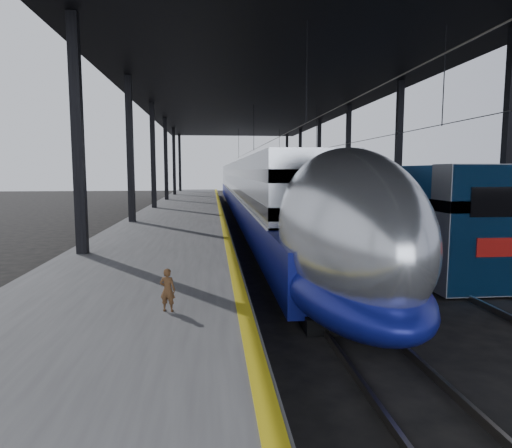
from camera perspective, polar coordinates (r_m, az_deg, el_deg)
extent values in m
plane|color=black|center=(11.79, 1.27, -12.32)|extent=(160.00, 160.00, 0.00)
cube|color=#4C4C4F|center=(31.32, -9.49, 0.45)|extent=(6.00, 80.00, 1.00)
cube|color=gold|center=(31.20, -4.37, 1.43)|extent=(0.30, 80.00, 0.01)
cube|color=slate|center=(31.40, -0.74, -0.22)|extent=(0.08, 80.00, 0.16)
cube|color=slate|center=(31.56, 1.86, -0.19)|extent=(0.08, 80.00, 0.16)
cube|color=slate|center=(32.21, 8.16, -0.11)|extent=(0.08, 80.00, 0.16)
cube|color=slate|center=(32.58, 10.62, -0.08)|extent=(0.08, 80.00, 0.16)
cube|color=black|center=(16.69, -21.32, 8.49)|extent=(0.35, 0.35, 9.00)
cube|color=black|center=(19.45, 28.95, 7.79)|extent=(0.35, 0.35, 9.00)
cube|color=black|center=(26.46, -15.42, 7.86)|extent=(0.35, 0.35, 9.00)
cube|color=black|center=(28.28, 17.35, 7.70)|extent=(0.35, 0.35, 9.00)
cube|color=black|center=(36.35, -12.73, 7.53)|extent=(0.35, 0.35, 9.00)
cube|color=black|center=(37.70, 11.40, 7.53)|extent=(0.35, 0.35, 9.00)
cube|color=black|center=(46.29, -11.19, 7.34)|extent=(0.35, 0.35, 9.00)
cube|color=black|center=(47.35, 7.86, 7.39)|extent=(0.35, 0.35, 9.00)
cube|color=black|center=(56.25, -10.19, 7.22)|extent=(0.35, 0.35, 9.00)
cube|color=black|center=(57.13, 5.52, 7.28)|extent=(0.35, 0.35, 9.00)
cube|color=black|center=(66.22, -9.50, 7.13)|extent=(0.35, 0.35, 9.00)
cube|color=black|center=(66.97, 3.87, 7.20)|extent=(0.35, 0.35, 9.00)
cube|color=black|center=(31.70, 0.39, 16.48)|extent=(18.00, 75.00, 0.45)
cylinder|color=slate|center=(31.29, 0.57, 9.70)|extent=(0.03, 74.00, 0.03)
cylinder|color=slate|center=(32.21, 9.58, 9.52)|extent=(0.03, 74.00, 0.03)
cube|color=#B6B9BD|center=(42.96, -1.11, 4.79)|extent=(3.08, 57.00, 4.25)
cube|color=navy|center=(41.53, -0.94, 2.89)|extent=(3.17, 62.00, 1.65)
cube|color=silver|center=(42.98, -1.11, 4.15)|extent=(3.19, 57.00, 0.11)
cube|color=black|center=(42.94, -1.11, 6.42)|extent=(3.12, 57.00, 0.45)
cube|color=black|center=(42.96, -1.11, 4.79)|extent=(3.12, 57.00, 0.45)
ellipsoid|color=#B6B9BD|center=(11.89, 10.77, -0.94)|extent=(3.08, 8.40, 4.25)
ellipsoid|color=navy|center=(12.11, 10.65, -6.68)|extent=(3.17, 8.40, 1.81)
ellipsoid|color=black|center=(9.35, 15.35, 2.14)|extent=(1.59, 2.20, 0.96)
cube|color=black|center=(12.34, 10.56, -10.59)|extent=(2.34, 2.60, 0.40)
cube|color=black|center=(33.67, 0.16, 0.45)|extent=(2.34, 2.60, 0.40)
cube|color=#164E92|center=(23.14, 15.57, 2.01)|extent=(2.88, 18.00, 3.91)
cube|color=#92959A|center=(15.64, 26.68, -0.57)|extent=(2.93, 1.20, 3.96)
cube|color=black|center=(15.05, 28.11, 2.44)|extent=(1.75, 0.06, 0.87)
cube|color=#AC110D|center=(15.19, 27.83, -2.60)|extent=(1.24, 0.06, 0.57)
cube|color=#92959A|center=(41.40, 6.08, 4.15)|extent=(2.88, 18.00, 3.91)
cube|color=#92959A|center=(60.13, 2.42, 4.95)|extent=(2.88, 18.00, 3.91)
cube|color=black|center=(17.99, 22.29, -5.57)|extent=(2.26, 2.40, 0.36)
cube|color=black|center=(38.61, 6.94, 1.17)|extent=(2.26, 2.40, 0.36)
imported|color=#50331A|center=(9.47, -11.00, -8.09)|extent=(0.36, 0.28, 0.89)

